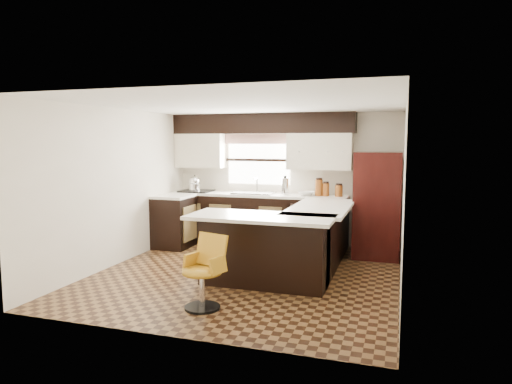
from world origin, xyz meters
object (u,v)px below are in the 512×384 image
(peninsula_long, at_px, (317,239))
(bar_chair, at_px, (202,273))
(refrigerator, at_px, (377,205))
(peninsula_return, at_px, (264,251))

(peninsula_long, relative_size, bar_chair, 2.32)
(refrigerator, relative_size, bar_chair, 2.05)
(refrigerator, bearing_deg, bar_chair, -120.04)
(peninsula_long, bearing_deg, refrigerator, 50.86)
(peninsula_long, distance_m, bar_chair, 2.24)
(peninsula_long, xyz_separation_m, peninsula_return, (-0.53, -0.97, 0.00))
(peninsula_return, distance_m, bar_chair, 1.14)
(peninsula_long, height_order, refrigerator, refrigerator)
(refrigerator, bearing_deg, peninsula_long, -129.14)
(peninsula_return, bearing_deg, refrigerator, 55.88)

